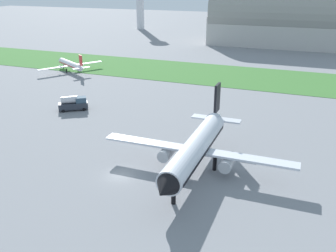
% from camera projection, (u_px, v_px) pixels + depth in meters
% --- Properties ---
extents(ground_plane, '(600.00, 600.00, 0.00)m').
position_uv_depth(ground_plane, '(120.00, 175.00, 57.11)').
color(ground_plane, gray).
extents(grass_taxiway_strip, '(360.00, 28.00, 0.08)m').
position_uv_depth(grass_taxiway_strip, '(225.00, 75.00, 116.38)').
color(grass_taxiway_strip, '#3D7533').
rests_on(grass_taxiway_strip, ground_plane).
extents(airplane_midfield_jet, '(30.62, 29.99, 10.84)m').
position_uv_depth(airplane_midfield_jet, '(196.00, 147.00, 57.37)').
color(airplane_midfield_jet, silver).
rests_on(airplane_midfield_jet, ground_plane).
extents(airplane_taxiing_turboprop, '(16.94, 19.42, 6.53)m').
position_uv_depth(airplane_taxiing_turboprop, '(71.00, 64.00, 119.89)').
color(airplane_taxiing_turboprop, white).
rests_on(airplane_taxiing_turboprop, ground_plane).
extents(fuel_truck_near_gate, '(6.67, 5.77, 3.29)m').
position_uv_depth(fuel_truck_near_gate, '(73.00, 103.00, 85.02)').
color(fuel_truck_near_gate, '#2D333D').
rests_on(fuel_truck_near_gate, ground_plane).
extents(hangar_distant, '(64.33, 26.88, 28.45)m').
position_uv_depth(hangar_distant, '(285.00, 17.00, 163.81)').
color(hangar_distant, '#BCB7B2').
rests_on(hangar_distant, ground_plane).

